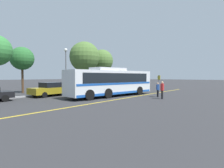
# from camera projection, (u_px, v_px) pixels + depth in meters

# --- Properties ---
(ground_plane) EXTENTS (220.00, 220.00, 0.00)m
(ground_plane) POSITION_uv_depth(u_px,v_px,m) (111.00, 96.00, 19.51)
(ground_plane) COLOR #2D2D30
(lane_strip_0) EXTENTS (30.80, 0.20, 0.01)m
(lane_strip_0) POSITION_uv_depth(u_px,v_px,m) (128.00, 98.00, 18.14)
(lane_strip_0) COLOR gold
(lane_strip_0) RESTS_ON ground_plane
(curb_strip) EXTENTS (38.80, 0.36, 0.15)m
(curb_strip) POSITION_uv_depth(u_px,v_px,m) (76.00, 92.00, 23.63)
(curb_strip) COLOR #99999E
(curb_strip) RESTS_ON ground_plane
(transit_bus) EXTENTS (11.32, 3.96, 3.14)m
(transit_bus) POSITION_uv_depth(u_px,v_px,m) (112.00, 82.00, 19.46)
(transit_bus) COLOR silver
(transit_bus) RESTS_ON ground_plane
(parked_car_1) EXTENTS (4.96, 2.19, 1.54)m
(parked_car_1) POSITION_uv_depth(u_px,v_px,m) (52.00, 89.00, 19.65)
(parked_car_1) COLOR olive
(parked_car_1) RESTS_ON ground_plane
(pedestrian_0) EXTENTS (0.44, 0.26, 1.71)m
(pedestrian_0) POSITION_uv_depth(u_px,v_px,m) (162.00, 89.00, 17.03)
(pedestrian_0) COLOR black
(pedestrian_0) RESTS_ON ground_plane
(pedestrian_1) EXTENTS (0.46, 0.45, 1.55)m
(pedestrian_1) POSITION_uv_depth(u_px,v_px,m) (158.00, 89.00, 18.68)
(pedestrian_1) COLOR black
(pedestrian_1) RESTS_ON ground_plane
(bus_stop_sign) EXTENTS (0.08, 0.40, 2.38)m
(bus_stop_sign) POSITION_uv_depth(u_px,v_px,m) (159.00, 82.00, 23.20)
(bus_stop_sign) COLOR #59595E
(bus_stop_sign) RESTS_ON ground_plane
(street_lamp) EXTENTS (0.43, 0.43, 5.99)m
(street_lamp) POSITION_uv_depth(u_px,v_px,m) (66.00, 63.00, 23.58)
(street_lamp) COLOR #59595E
(street_lamp) RESTS_ON ground_plane
(tree_0) EXTENTS (4.99, 4.99, 7.97)m
(tree_0) POSITION_uv_depth(u_px,v_px,m) (85.00, 57.00, 29.11)
(tree_0) COLOR #513823
(tree_0) RESTS_ON ground_plane
(tree_1) EXTENTS (4.31, 4.31, 7.38)m
(tree_1) POSITION_uv_depth(u_px,v_px,m) (102.00, 61.00, 33.76)
(tree_1) COLOR #513823
(tree_1) RESTS_ON ground_plane
(tree_2) EXTENTS (3.00, 3.00, 6.06)m
(tree_2) POSITION_uv_depth(u_px,v_px,m) (22.00, 59.00, 22.86)
(tree_2) COLOR #513823
(tree_2) RESTS_ON ground_plane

